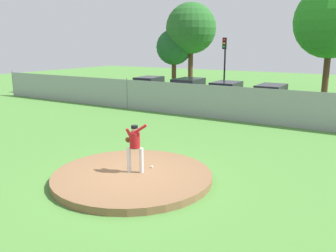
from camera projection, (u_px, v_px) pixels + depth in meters
ground_plane at (212, 138)px, 16.17m from camera, size 80.00×80.00×0.00m
asphalt_strip at (265, 109)px, 23.25m from camera, size 44.00×7.00×0.01m
pitchers_mound at (132, 176)px, 11.14m from camera, size 4.99×4.99×0.22m
pitcher_youth at (135, 143)px, 10.99m from camera, size 0.82×0.32×1.59m
baseball at (152, 167)px, 11.56m from camera, size 0.07×0.07×0.07m
chainlink_fence at (243, 104)px, 19.28m from camera, size 39.48×0.07×2.01m
parked_car_white at (188, 91)px, 25.50m from camera, size 2.08×4.47×1.76m
parked_car_champagne at (270, 98)px, 22.87m from camera, size 1.79×4.39×1.63m
parked_car_navy at (226, 94)px, 24.39m from camera, size 1.97×4.16×1.64m
parked_car_slate at (149, 88)px, 27.93m from camera, size 2.00×4.14×1.66m
traffic_light_near at (225, 56)px, 28.62m from camera, size 0.28×0.46×4.66m
tree_bushy_near at (174, 47)px, 37.00m from camera, size 3.70×3.70×5.70m
tree_tall_centre at (191, 29)px, 36.09m from camera, size 5.14×5.14×8.29m
tree_slender_far at (331, 22)px, 26.48m from camera, size 5.49×5.49×8.56m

